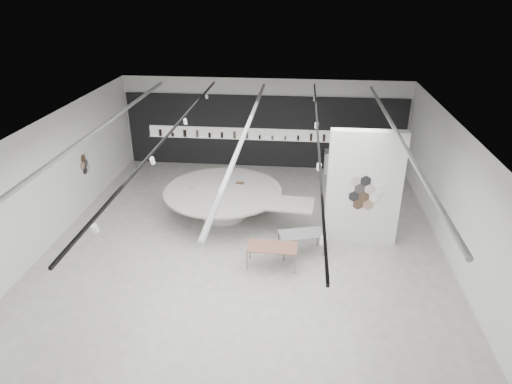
# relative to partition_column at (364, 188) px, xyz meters

# --- Properties ---
(room) EXTENTS (12.02, 14.02, 3.82)m
(room) POSITION_rel_partition_column_xyz_m (-3.59, -1.00, 0.27)
(room) COLOR #B9B6AF
(room) RESTS_ON ground
(back_wall_display) EXTENTS (11.80, 0.27, 3.10)m
(back_wall_display) POSITION_rel_partition_column_xyz_m (-3.58, 5.94, -0.26)
(back_wall_display) COLOR black
(back_wall_display) RESTS_ON ground
(partition_column) EXTENTS (2.20, 0.38, 3.60)m
(partition_column) POSITION_rel_partition_column_xyz_m (0.00, 0.00, 0.00)
(partition_column) COLOR white
(partition_column) RESTS_ON ground
(display_island) EXTENTS (5.29, 4.38, 1.03)m
(display_island) POSITION_rel_partition_column_xyz_m (-4.42, 1.08, -1.14)
(display_island) COLOR white
(display_island) RESTS_ON ground
(sample_table_wood) EXTENTS (1.41, 0.72, 0.66)m
(sample_table_wood) POSITION_rel_partition_column_xyz_m (-2.63, -1.72, -1.19)
(sample_table_wood) COLOR brown
(sample_table_wood) RESTS_ON ground
(sample_table_stone) EXTENTS (1.44, 1.01, 0.67)m
(sample_table_stone) POSITION_rel_partition_column_xyz_m (-1.80, -0.93, -1.18)
(sample_table_stone) COLOR gray
(sample_table_stone) RESTS_ON ground
(kitchen_counter) EXTENTS (1.68, 0.68, 1.32)m
(kitchen_counter) POSITION_rel_partition_column_xyz_m (-0.09, 5.50, -1.32)
(kitchen_counter) COLOR white
(kitchen_counter) RESTS_ON ground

